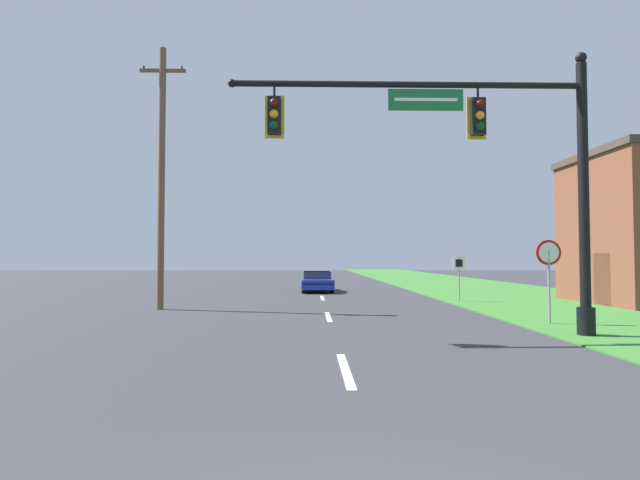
{
  "coord_description": "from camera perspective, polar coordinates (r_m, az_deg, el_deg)",
  "views": [
    {
      "loc": [
        -0.64,
        -2.93,
        1.99
      ],
      "look_at": [
        0.0,
        27.51,
        3.11
      ],
      "focal_mm": 28.0,
      "sensor_mm": 36.0,
      "label": 1
    }
  ],
  "objects": [
    {
      "name": "grass_verge_right",
      "position": [
        34.82,
        17.53,
        -5.25
      ],
      "size": [
        10.0,
        110.0,
        0.04
      ],
      "color": "#38752D",
      "rests_on": "ground"
    },
    {
      "name": "road_center_line",
      "position": [
        25.02,
        0.27,
        -6.65
      ],
      "size": [
        0.16,
        34.8,
        0.01
      ],
      "color": "silver",
      "rests_on": "ground"
    },
    {
      "name": "signal_mast",
      "position": [
        13.67,
        19.3,
        8.27
      ],
      "size": [
        9.35,
        0.47,
        7.29
      ],
      "color": "black",
      "rests_on": "grass_verge_right"
    },
    {
      "name": "car_ahead",
      "position": [
        30.02,
        -0.37,
        -4.75
      ],
      "size": [
        1.91,
        4.71,
        1.19
      ],
      "color": "black",
      "rests_on": "ground"
    },
    {
      "name": "stop_sign",
      "position": [
        16.5,
        24.67,
        -2.35
      ],
      "size": [
        0.76,
        0.07,
        2.5
      ],
      "color": "gray",
      "rests_on": "grass_verge_right"
    },
    {
      "name": "route_sign_post",
      "position": [
        23.48,
        15.61,
        -3.15
      ],
      "size": [
        0.55,
        0.06,
        2.03
      ],
      "color": "gray",
      "rests_on": "grass_verge_right"
    },
    {
      "name": "utility_pole_near",
      "position": [
        20.68,
        -17.65,
        7.26
      ],
      "size": [
        1.8,
        0.26,
        10.31
      ],
      "color": "brown",
      "rests_on": "ground"
    }
  ]
}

